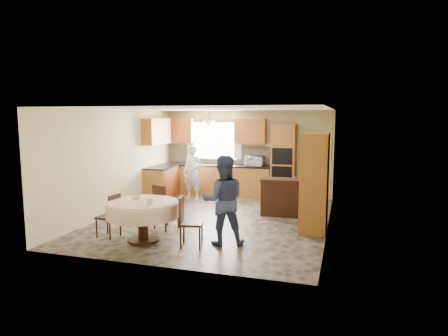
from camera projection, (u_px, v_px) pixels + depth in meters
name	position (u px, v px, depth m)	size (l,w,h in m)	color
floor	(215.00, 219.00, 9.14)	(5.00, 6.00, 0.01)	#6B5F4B
ceiling	(215.00, 109.00, 8.81)	(5.00, 6.00, 0.01)	white
wall_back	(247.00, 153.00, 11.82)	(5.00, 0.02, 2.50)	#C7B97F
wall_front	(154.00, 188.00, 6.13)	(5.00, 0.02, 2.50)	#C7B97F
wall_left	(117.00, 161.00, 9.70)	(0.02, 6.00, 2.50)	#C7B97F
wall_right	(330.00, 169.00, 8.25)	(0.02, 6.00, 2.50)	#C7B97F
window	(214.00, 141.00, 12.04)	(1.40, 0.03, 1.10)	white
curtain_left	(191.00, 139.00, 12.20)	(0.22, 0.02, 1.15)	white
curtain_right	(238.00, 140.00, 11.77)	(0.22, 0.02, 1.15)	white
base_cab_back	(216.00, 180.00, 11.88)	(3.30, 0.60, 0.88)	#C18133
counter_back	(216.00, 165.00, 11.82)	(3.30, 0.64, 0.04)	black
base_cab_left	(162.00, 183.00, 11.42)	(0.60, 1.20, 0.88)	#C18133
counter_left	(161.00, 167.00, 11.36)	(0.64, 1.20, 0.04)	black
backsplash	(219.00, 155.00, 12.06)	(3.30, 0.02, 0.55)	tan
wall_cab_left	(180.00, 130.00, 12.17)	(0.85, 0.33, 0.72)	#C96E32
wall_cab_right	(250.00, 131.00, 11.53)	(0.90, 0.33, 0.72)	#C96E32
wall_cab_side	(156.00, 131.00, 11.27)	(0.33, 1.20, 0.72)	#C96E32
oven_tower	(284.00, 162.00, 11.21)	(0.66, 0.62, 2.12)	#C18133
oven_upper	(282.00, 156.00, 10.89)	(0.56, 0.01, 0.45)	black
oven_lower	(282.00, 174.00, 10.96)	(0.56, 0.01, 0.45)	black
pendant	(209.00, 124.00, 11.52)	(0.36, 0.36, 0.18)	beige
sideboard	(285.00, 198.00, 9.42)	(1.15, 0.48, 0.82)	#3D1F10
space_heater	(304.00, 205.00, 9.43)	(0.37, 0.26, 0.51)	black
cupboard	(315.00, 182.00, 8.21)	(0.53, 1.05, 2.01)	#C18133
dining_table	(143.00, 210.00, 7.49)	(1.34, 1.34, 0.76)	#3D1F10
chair_left	(111.00, 213.00, 7.73)	(0.41, 0.41, 0.85)	#3D1F10
chair_back	(163.00, 205.00, 8.26)	(0.54, 0.54, 0.95)	#3D1F10
chair_right	(187.00, 219.00, 7.19)	(0.48, 0.48, 0.92)	#3D1F10
framed_picture	(331.00, 149.00, 9.37)	(0.06, 0.61, 0.50)	gold
microwave	(255.00, 161.00, 11.41)	(0.52, 0.35, 0.29)	silver
person_sink	(193.00, 173.00, 11.20)	(0.56, 0.37, 1.53)	silver
person_dining	(223.00, 200.00, 7.27)	(0.80, 0.62, 1.65)	navy
bowl_sideboard	(275.00, 180.00, 9.43)	(0.20, 0.20, 0.05)	#B2B2B2
bottle_sideboard	(303.00, 175.00, 9.23)	(0.13, 0.13, 0.33)	silver
cup_table	(150.00, 202.00, 7.20)	(0.11, 0.11, 0.09)	#B2B2B2
bowl_table	(136.00, 197.00, 7.68)	(0.17, 0.17, 0.05)	#B2B2B2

